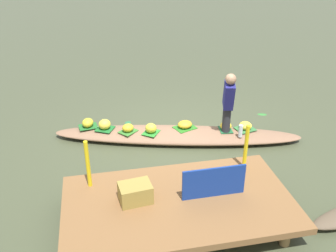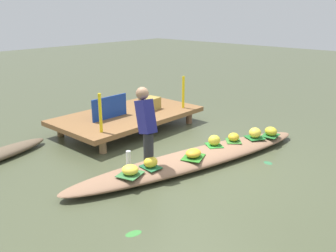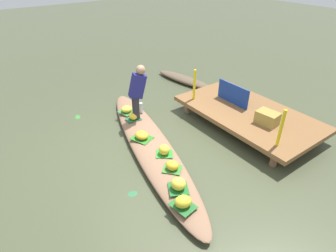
{
  "view_description": "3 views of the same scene",
  "coord_description": "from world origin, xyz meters",
  "px_view_note": "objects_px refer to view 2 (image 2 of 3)",
  "views": [
    {
      "loc": [
        1.49,
        6.4,
        3.71
      ],
      "look_at": [
        0.22,
        0.16,
        0.41
      ],
      "focal_mm": 40.33,
      "sensor_mm": 36.0,
      "label": 1
    },
    {
      "loc": [
        -4.68,
        -3.6,
        2.59
      ],
      "look_at": [
        0.04,
        0.69,
        0.54
      ],
      "focal_mm": 39.11,
      "sensor_mm": 36.0,
      "label": 2
    },
    {
      "loc": [
        3.97,
        -2.42,
        3.43
      ],
      "look_at": [
        -0.03,
        0.47,
        0.36
      ],
      "focal_mm": 29.97,
      "sensor_mm": 36.0,
      "label": 3
    }
  ],
  "objects_px": {
    "banana_bunch_5": "(130,170)",
    "produce_crate": "(150,104)",
    "vendor_boat": "(196,158)",
    "vendor_person": "(146,123)",
    "banana_bunch_1": "(271,131)",
    "water_bottle": "(128,158)",
    "market_banner": "(110,107)",
    "banana_bunch_6": "(214,140)",
    "banana_bunch_4": "(193,153)",
    "banana_bunch_3": "(255,133)",
    "banana_bunch_2": "(234,137)",
    "banana_bunch_0": "(151,162)"
  },
  "relations": [
    {
      "from": "banana_bunch_5",
      "to": "produce_crate",
      "type": "xyz_separation_m",
      "value": [
        2.44,
        2.0,
        0.22
      ]
    },
    {
      "from": "vendor_boat",
      "to": "vendor_person",
      "type": "distance_m",
      "value": 1.25
    },
    {
      "from": "banana_bunch_1",
      "to": "water_bottle",
      "type": "height_order",
      "value": "water_bottle"
    },
    {
      "from": "market_banner",
      "to": "banana_bunch_6",
      "type": "bearing_deg",
      "value": -78.26
    },
    {
      "from": "banana_bunch_4",
      "to": "produce_crate",
      "type": "relative_size",
      "value": 0.66
    },
    {
      "from": "vendor_person",
      "to": "water_bottle",
      "type": "height_order",
      "value": "vendor_person"
    },
    {
      "from": "banana_bunch_4",
      "to": "banana_bunch_1",
      "type": "bearing_deg",
      "value": -12.97
    },
    {
      "from": "banana_bunch_5",
      "to": "vendor_person",
      "type": "distance_m",
      "value": 0.77
    },
    {
      "from": "produce_crate",
      "to": "banana_bunch_3",
      "type": "bearing_deg",
      "value": -83.36
    },
    {
      "from": "vendor_boat",
      "to": "banana_bunch_6",
      "type": "xyz_separation_m",
      "value": [
        0.52,
        -0.02,
        0.2
      ]
    },
    {
      "from": "banana_bunch_1",
      "to": "banana_bunch_3",
      "type": "xyz_separation_m",
      "value": [
        -0.33,
        0.17,
        0.01
      ]
    },
    {
      "from": "vendor_boat",
      "to": "banana_bunch_1",
      "type": "relative_size",
      "value": 18.85
    },
    {
      "from": "vendor_person",
      "to": "banana_bunch_4",
      "type": "bearing_deg",
      "value": -27.04
    },
    {
      "from": "vendor_boat",
      "to": "banana_bunch_3",
      "type": "relative_size",
      "value": 20.4
    },
    {
      "from": "banana_bunch_2",
      "to": "produce_crate",
      "type": "bearing_deg",
      "value": 86.6
    },
    {
      "from": "banana_bunch_5",
      "to": "vendor_person",
      "type": "height_order",
      "value": "vendor_person"
    },
    {
      "from": "banana_bunch_6",
      "to": "produce_crate",
      "type": "xyz_separation_m",
      "value": [
        0.57,
        2.22,
        0.2
      ]
    },
    {
      "from": "banana_bunch_4",
      "to": "produce_crate",
      "type": "height_order",
      "value": "produce_crate"
    },
    {
      "from": "produce_crate",
      "to": "banana_bunch_0",
      "type": "bearing_deg",
      "value": -134.91
    },
    {
      "from": "banana_bunch_2",
      "to": "banana_bunch_5",
      "type": "relative_size",
      "value": 0.89
    },
    {
      "from": "banana_bunch_0",
      "to": "market_banner",
      "type": "bearing_deg",
      "value": 66.18
    },
    {
      "from": "banana_bunch_4",
      "to": "produce_crate",
      "type": "bearing_deg",
      "value": 60.98
    },
    {
      "from": "banana_bunch_3",
      "to": "vendor_person",
      "type": "height_order",
      "value": "vendor_person"
    },
    {
      "from": "vendor_boat",
      "to": "banana_bunch_1",
      "type": "xyz_separation_m",
      "value": [
        1.72,
        -0.52,
        0.19
      ]
    },
    {
      "from": "banana_bunch_1",
      "to": "banana_bunch_4",
      "type": "distance_m",
      "value": 1.95
    },
    {
      "from": "vendor_boat",
      "to": "banana_bunch_6",
      "type": "bearing_deg",
      "value": 12.1
    },
    {
      "from": "vendor_boat",
      "to": "water_bottle",
      "type": "relative_size",
      "value": 20.01
    },
    {
      "from": "market_banner",
      "to": "produce_crate",
      "type": "xyz_separation_m",
      "value": [
        1.09,
        -0.12,
        -0.1
      ]
    },
    {
      "from": "water_bottle",
      "to": "banana_bunch_6",
      "type": "bearing_deg",
      "value": -16.7
    },
    {
      "from": "banana_bunch_5",
      "to": "water_bottle",
      "type": "relative_size",
      "value": 1.05
    },
    {
      "from": "banana_bunch_4",
      "to": "water_bottle",
      "type": "relative_size",
      "value": 1.19
    },
    {
      "from": "vendor_boat",
      "to": "produce_crate",
      "type": "height_order",
      "value": "produce_crate"
    },
    {
      "from": "banana_bunch_6",
      "to": "vendor_person",
      "type": "height_order",
      "value": "vendor_person"
    },
    {
      "from": "banana_bunch_6",
      "to": "produce_crate",
      "type": "bearing_deg",
      "value": 75.51
    },
    {
      "from": "banana_bunch_6",
      "to": "banana_bunch_3",
      "type": "bearing_deg",
      "value": -21.29
    },
    {
      "from": "banana_bunch_1",
      "to": "banana_bunch_0",
      "type": "bearing_deg",
      "value": 165.66
    },
    {
      "from": "water_bottle",
      "to": "banana_bunch_5",
      "type": "bearing_deg",
      "value": -128.12
    },
    {
      "from": "banana_bunch_0",
      "to": "banana_bunch_3",
      "type": "height_order",
      "value": "banana_bunch_3"
    },
    {
      "from": "vendor_boat",
      "to": "banana_bunch_3",
      "type": "distance_m",
      "value": 1.45
    },
    {
      "from": "banana_bunch_5",
      "to": "banana_bunch_3",
      "type": "bearing_deg",
      "value": -11.62
    },
    {
      "from": "banana_bunch_2",
      "to": "banana_bunch_5",
      "type": "height_order",
      "value": "banana_bunch_2"
    },
    {
      "from": "banana_bunch_4",
      "to": "banana_bunch_5",
      "type": "xyz_separation_m",
      "value": [
        -1.16,
        0.29,
        0.0
      ]
    },
    {
      "from": "banana_bunch_5",
      "to": "water_bottle",
      "type": "bearing_deg",
      "value": 51.88
    },
    {
      "from": "banana_bunch_5",
      "to": "banana_bunch_6",
      "type": "relative_size",
      "value": 1.14
    },
    {
      "from": "vendor_person",
      "to": "banana_bunch_6",
      "type": "bearing_deg",
      "value": -12.03
    },
    {
      "from": "vendor_boat",
      "to": "banana_bunch_0",
      "type": "height_order",
      "value": "banana_bunch_0"
    },
    {
      "from": "banana_bunch_0",
      "to": "vendor_boat",
      "type": "bearing_deg",
      "value": -9.6
    },
    {
      "from": "banana_bunch_5",
      "to": "vendor_person",
      "type": "relative_size",
      "value": 0.2
    },
    {
      "from": "market_banner",
      "to": "water_bottle",
      "type": "bearing_deg",
      "value": -122.2
    },
    {
      "from": "banana_bunch_6",
      "to": "produce_crate",
      "type": "distance_m",
      "value": 2.31
    }
  ]
}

